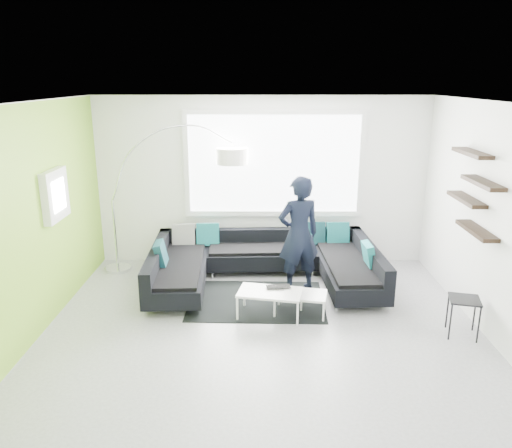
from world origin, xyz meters
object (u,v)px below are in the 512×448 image
at_px(sectional_sofa, 264,266).
at_px(side_table, 463,317).
at_px(laptop, 279,288).
at_px(coffee_table, 285,303).
at_px(arc_lamp, 112,201).
at_px(person, 299,235).

bearing_deg(sectional_sofa, side_table, -34.72).
xyz_separation_m(sectional_sofa, laptop, (0.19, -0.94, 0.04)).
bearing_deg(coffee_table, sectional_sofa, 116.59).
xyz_separation_m(arc_lamp, side_table, (4.83, -2.16, -0.94)).
height_order(person, laptop, person).
bearing_deg(arc_lamp, coffee_table, -36.09).
bearing_deg(arc_lamp, person, -20.31).
bearing_deg(coffee_table, laptop, 166.55).
height_order(coffee_table, person, person).
bearing_deg(person, sectional_sofa, -35.54).
bearing_deg(side_table, coffee_table, 165.84).
distance_m(coffee_table, arc_lamp, 3.29).
distance_m(sectional_sofa, laptop, 0.96).
distance_m(sectional_sofa, arc_lamp, 2.64).
relative_size(arc_lamp, side_table, 4.86).
bearing_deg(sectional_sofa, arc_lamp, 162.53).
bearing_deg(person, coffee_table, 56.17).
distance_m(person, laptop, 0.98).
xyz_separation_m(arc_lamp, laptop, (2.60, -1.58, -0.82)).
xyz_separation_m(person, laptop, (-0.31, -0.78, -0.50)).
xyz_separation_m(side_table, laptop, (-2.23, 0.58, 0.12)).
relative_size(sectional_sofa, coffee_table, 3.23).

